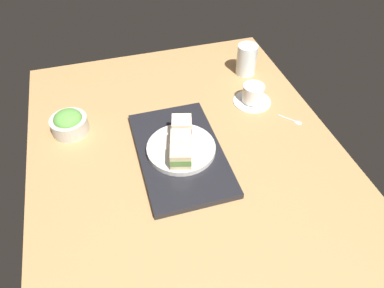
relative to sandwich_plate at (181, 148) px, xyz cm
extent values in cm
cube|color=tan|center=(5.72, 2.06, -4.49)|extent=(140.00, 100.00, 3.00)
cube|color=black|center=(0.02, -0.36, -1.93)|extent=(43.60, 26.11, 2.13)
cylinder|color=silver|center=(0.00, 0.00, 0.00)|extent=(21.88, 21.88, 1.73)
cube|color=#EFE5C1|center=(-6.64, 1.80, 1.63)|extent=(7.56, 7.70, 1.52)
cube|color=#B74C42|center=(-6.64, 1.80, 3.49)|extent=(7.73, 7.97, 2.21)
cube|color=#EFE5C1|center=(-6.64, 1.80, 5.36)|extent=(7.56, 7.70, 1.52)
cube|color=beige|center=(0.00, 0.00, 1.50)|extent=(7.56, 7.70, 1.26)
cube|color=#CC6B4C|center=(0.00, 0.00, 3.35)|extent=(7.73, 7.91, 2.45)
cube|color=beige|center=(0.00, 0.00, 5.20)|extent=(7.56, 7.70, 1.26)
cube|color=beige|center=(6.64, -1.80, 1.71)|extent=(7.56, 7.70, 1.68)
cube|color=#669347|center=(6.64, -1.80, 3.69)|extent=(7.67, 7.77, 2.29)
cube|color=beige|center=(6.64, -1.80, 5.67)|extent=(7.56, 7.70, 1.68)
cylinder|color=beige|center=(-21.70, -33.39, -0.28)|extent=(12.41, 12.41, 5.43)
ellipsoid|color=#5B9E42|center=(-21.70, -33.39, 2.43)|extent=(9.52, 9.52, 5.24)
cylinder|color=white|center=(-19.17, 32.68, -2.59)|extent=(14.06, 14.06, 0.80)
cylinder|color=white|center=(-19.17, 32.68, 1.03)|extent=(7.90, 7.90, 6.45)
cylinder|color=#382111|center=(-19.17, 32.68, 3.86)|extent=(7.27, 7.27, 0.40)
torus|color=white|center=(-22.11, 36.16, 1.03)|extent=(3.45, 3.89, 4.41)
cylinder|color=silver|center=(-37.96, 37.55, 3.16)|extent=(8.00, 8.00, 12.30)
cube|color=silver|center=(-6.45, 41.14, -2.74)|extent=(6.11, 5.40, 0.50)
ellipsoid|color=silver|center=(-3.56, 43.66, -2.59)|extent=(3.43, 3.35, 0.80)
camera|label=1|loc=(78.36, -19.34, 82.44)|focal=34.08mm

